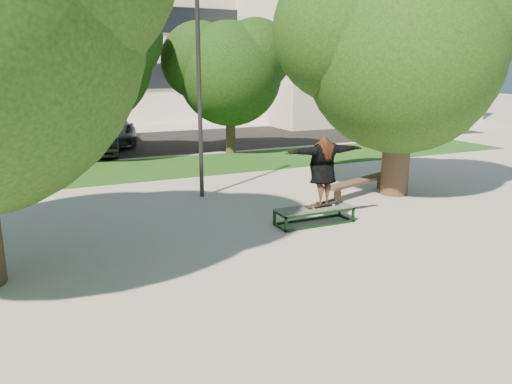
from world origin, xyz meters
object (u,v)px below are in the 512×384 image
tree_right (399,43)px  car_silver_a (11,140)px  lamppost (199,80)px  car_silver_b (113,129)px  grind_box (314,216)px  car_dark (100,137)px  car_grey (97,127)px  bench (360,182)px

tree_right → car_silver_a: 14.74m
lamppost → car_silver_b: size_ratio=1.31×
grind_box → car_dark: bearing=104.1°
car_grey → car_silver_b: size_ratio=1.25×
bench → car_silver_b: (-4.58, 13.18, 0.31)m
bench → tree_right: bearing=-34.9°
tree_right → car_silver_a: tree_right is taller
tree_right → car_silver_a: bearing=132.6°
bench → lamppost: bearing=138.2°
grind_box → bench: size_ratio=0.64×
car_silver_a → car_grey: size_ratio=0.77×
grind_box → car_grey: (-2.72, 14.78, 0.62)m
car_silver_a → car_silver_b: size_ratio=0.96×
car_dark → grind_box: bearing=-65.0°
lamppost → grind_box: bearing=-66.5°
grind_box → car_silver_a: 13.66m
lamppost → grind_box: lamppost is taller
car_silver_b → tree_right: bearing=-61.0°
car_grey → lamppost: bearing=-85.2°
car_grey → car_silver_b: 0.75m
tree_right → lamppost: (-4.92, 1.92, -0.94)m
lamppost → bench: 5.22m
bench → car_silver_a: 13.63m
bench → car_grey: car_grey is taller
car_grey → car_silver_b: bearing=12.4°
bench → car_dark: (-5.58, 10.18, 0.34)m
lamppost → car_dark: bearing=100.0°
tree_right → car_dark: size_ratio=1.52×
lamppost → car_silver_b: (-0.50, 11.50, -2.48)m
lamppost → car_grey: size_ratio=1.05×
tree_right → grind_box: 5.41m
car_grey → bench: bearing=-69.2°
bench → car_dark: bearing=99.3°
car_dark → tree_right: bearing=-47.5°
lamppost → car_silver_a: lamppost is taller
lamppost → car_dark: (-1.50, 8.50, -2.44)m
tree_right → bench: bearing=164.5°
grind_box → car_dark: 12.34m
car_dark → car_silver_b: car_dark is taller
bench → car_silver_b: car_silver_b is taller
car_dark → car_grey: (0.28, 2.82, 0.10)m
tree_right → grind_box: bearing=-155.7°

